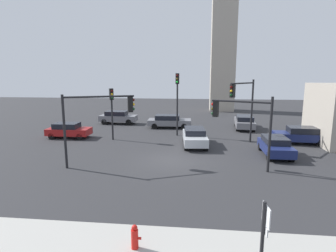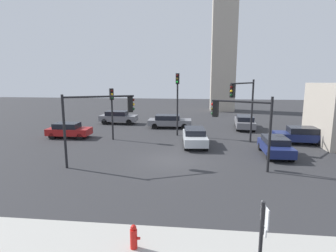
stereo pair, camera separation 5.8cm
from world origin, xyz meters
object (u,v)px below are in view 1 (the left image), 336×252
Objects in this scene: traffic_light_2 at (243,99)px; car_0 at (118,117)px; traffic_light_4 at (177,93)px; fire_hydrant at (135,237)px; traffic_light_0 at (241,118)px; car_4 at (301,135)px; direction_sign at (263,236)px; car_5 at (275,146)px; car_1 at (244,122)px; car_2 at (195,136)px; traffic_light_1 at (99,113)px; traffic_light_3 at (112,104)px; car_3 at (68,130)px; car_6 at (169,121)px.

car_0 is at bearing -86.68° from traffic_light_2.
traffic_light_4 reaches higher than fire_hydrant.
traffic_light_4 reaches higher than traffic_light_0.
car_4 is at bearing -21.51° from car_0.
fire_hydrant is (-3.80, 1.27, -1.08)m from direction_sign.
car_5 reaches higher than fire_hydrant.
traffic_light_2 reaches higher than traffic_light_0.
car_0 reaches higher than car_1.
traffic_light_2 is 16.22m from car_0.
traffic_light_4 is 1.30× the size of car_2.
car_2 is 6.34m from car_5.
traffic_light_4 reaches higher than traffic_light_1.
traffic_light_0 reaches higher than fire_hydrant.
car_0 is 19.88m from car_4.
traffic_light_2 is 6.42× the size of fire_hydrant.
car_2 is at bearing 48.14° from traffic_light_3.
car_1 reaches higher than car_4.
traffic_light_3 is 1.17× the size of car_3.
car_2 is (-2.86, 5.34, -2.46)m from traffic_light_0.
traffic_light_3 is at bearing 4.20° from car_4.
traffic_light_1 is 0.78× the size of traffic_light_4.
car_6 is (-8.24, -0.31, -0.01)m from car_1.
traffic_light_1 reaches higher than car_3.
fire_hydrant is 0.19× the size of car_4.
traffic_light_4 is 1.49× the size of car_5.
car_2 reaches higher than car_5.
direction_sign is at bearing -73.47° from traffic_light_1.
car_6 is at bearing 92.97° from fire_hydrant.
car_5 is at bearing -13.20° from car_3.
traffic_light_3 is at bearing -104.85° from car_5.
car_0 is (-7.54, 5.69, -3.29)m from traffic_light_4.
traffic_light_2 is at bearing -49.58° from car_6.
traffic_light_4 is (-5.60, 3.33, 0.24)m from traffic_light_2.
car_3 reaches higher than fire_hydrant.
car_6 is (-11.95, 5.99, -0.00)m from car_4.
traffic_light_1 is at bearing -52.94° from car_3.
traffic_light_4 is at bearing 89.85° from fire_hydrant.
traffic_light_1 is 1.07× the size of car_4.
car_2 is 11.87m from car_3.
car_6 is (-6.79, 7.23, -3.11)m from traffic_light_2.
car_1 is at bearing -176.52° from car_5.
traffic_light_1 is 0.86× the size of traffic_light_2.
car_4 reaches higher than car_6.
traffic_light_1 is 0.97× the size of car_6.
fire_hydrant is at bearing 155.73° from direction_sign.
car_4 is at bearing 58.99° from traffic_light_3.
traffic_light_1 is at bearing 144.62° from car_1.
car_1 is 1.07× the size of car_2.
traffic_light_3 is at bearing -5.30° from car_3.
traffic_light_4 is at bearing 95.10° from direction_sign.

